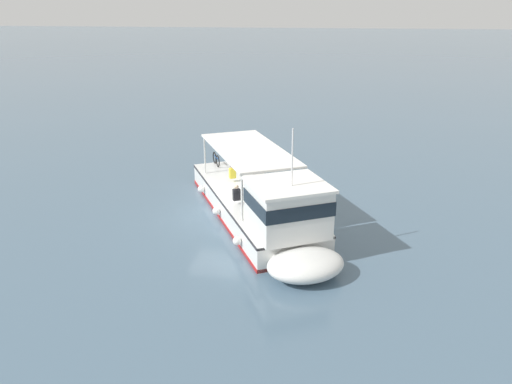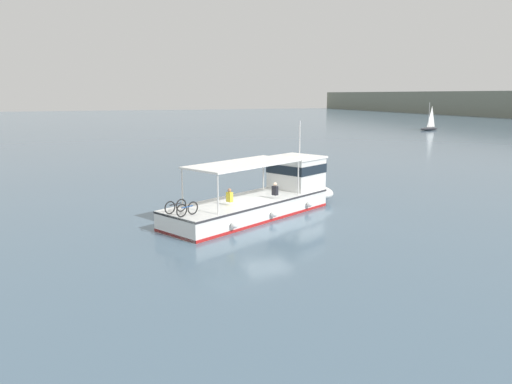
{
  "view_description": "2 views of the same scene",
  "coord_description": "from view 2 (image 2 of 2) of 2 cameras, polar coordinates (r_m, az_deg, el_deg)",
  "views": [
    {
      "loc": [
        -5.28,
        21.21,
        9.52
      ],
      "look_at": [
        -1.89,
        0.04,
        1.4
      ],
      "focal_mm": 34.96,
      "sensor_mm": 36.0,
      "label": 1
    },
    {
      "loc": [
        23.76,
        -9.24,
        6.91
      ],
      "look_at": [
        -1.89,
        0.04,
        1.4
      ],
      "focal_mm": 33.95,
      "sensor_mm": 36.0,
      "label": 2
    }
  ],
  "objects": [
    {
      "name": "ground_plane",
      "position": [
        26.41,
        1.33,
        -3.75
      ],
      "size": [
        400.0,
        400.0,
        0.0
      ],
      "primitive_type": "plane",
      "color": "slate"
    },
    {
      "name": "ferry_main",
      "position": [
        28.65,
        1.37,
        -0.46
      ],
      "size": [
        8.72,
        12.66,
        5.32
      ],
      "color": "white",
      "rests_on": "ground"
    },
    {
      "name": "sailboat_far_right",
      "position": [
        101.39,
        19.74,
        7.16
      ],
      "size": [
        2.47,
        4.99,
        5.4
      ],
      "color": "#232328",
      "rests_on": "ground"
    }
  ]
}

